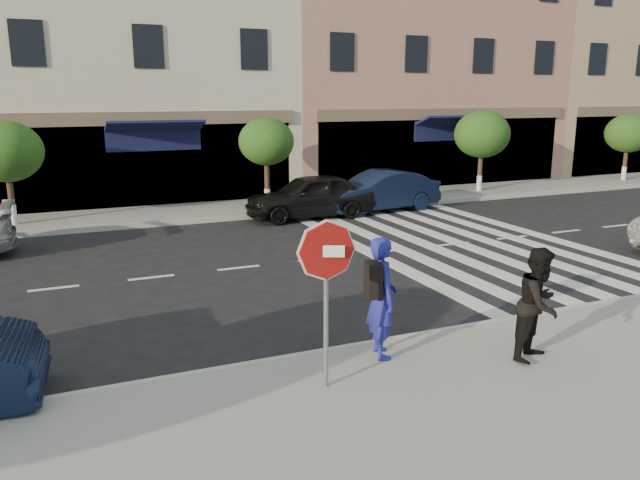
{
  "coord_description": "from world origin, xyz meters",
  "views": [
    {
      "loc": [
        -3.79,
        -9.64,
        3.98
      ],
      "look_at": [
        0.53,
        0.41,
        1.4
      ],
      "focal_mm": 35.0,
      "sensor_mm": 36.0,
      "label": 1
    }
  ],
  "objects_px": {
    "photographer": "(382,297)",
    "car_far_right": "(380,191)",
    "stop_sign": "(327,266)",
    "walker": "(539,304)",
    "car_far_mid": "(310,196)"
  },
  "relations": [
    {
      "from": "photographer",
      "to": "car_far_right",
      "type": "xyz_separation_m",
      "value": [
        6.01,
        11.1,
        -0.36
      ]
    },
    {
      "from": "stop_sign",
      "to": "car_far_right",
      "type": "bearing_deg",
      "value": 82.92
    },
    {
      "from": "walker",
      "to": "car_far_mid",
      "type": "height_order",
      "value": "walker"
    },
    {
      "from": "car_far_right",
      "to": "car_far_mid",
      "type": "bearing_deg",
      "value": -92.69
    },
    {
      "from": "walker",
      "to": "car_far_mid",
      "type": "xyz_separation_m",
      "value": [
        1.31,
        11.95,
        -0.27
      ]
    },
    {
      "from": "stop_sign",
      "to": "car_far_right",
      "type": "distance_m",
      "value": 13.79
    },
    {
      "from": "stop_sign",
      "to": "walker",
      "type": "bearing_deg",
      "value": 17.75
    },
    {
      "from": "car_far_mid",
      "to": "photographer",
      "type": "bearing_deg",
      "value": -17.97
    },
    {
      "from": "photographer",
      "to": "walker",
      "type": "height_order",
      "value": "photographer"
    },
    {
      "from": "stop_sign",
      "to": "walker",
      "type": "relative_size",
      "value": 1.36
    },
    {
      "from": "car_far_mid",
      "to": "walker",
      "type": "bearing_deg",
      "value": -7.16
    },
    {
      "from": "stop_sign",
      "to": "photographer",
      "type": "distance_m",
      "value": 1.53
    },
    {
      "from": "stop_sign",
      "to": "walker",
      "type": "height_order",
      "value": "stop_sign"
    },
    {
      "from": "photographer",
      "to": "car_far_right",
      "type": "distance_m",
      "value": 12.63
    },
    {
      "from": "stop_sign",
      "to": "walker",
      "type": "distance_m",
      "value": 3.35
    }
  ]
}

